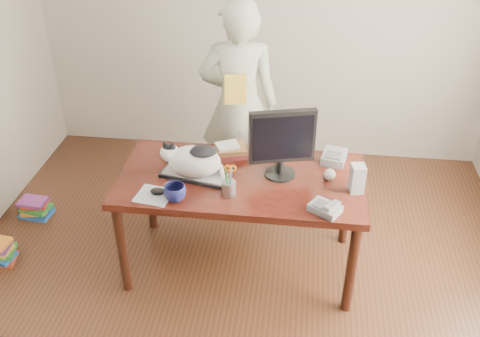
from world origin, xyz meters
The scene contains 17 objects.
room centered at (0.00, 0.00, 1.35)m, with size 4.50×4.50×4.50m.
desk centered at (0.00, 0.68, 0.60)m, with size 1.60×0.80×0.75m.
keyboard centered at (-0.30, 0.57, 0.76)m, with size 0.48×0.26×0.03m.
cat centered at (-0.31, 0.57, 0.88)m, with size 0.45×0.28×0.25m.
monitor centered at (0.25, 0.65, 1.02)m, with size 0.42×0.25×0.47m.
pen_cup centered at (-0.05, 0.40, 0.81)m, with size 0.10×0.09×0.22m.
mousepad centered at (-0.51, 0.33, 0.75)m, with size 0.24×0.23×0.00m.
mouse centered at (-0.49, 0.35, 0.77)m, with size 0.11×0.08×0.04m.
coffee_mug centered at (-0.37, 0.30, 0.80)m, with size 0.13×0.13×0.11m, color black.
phone centered at (0.54, 0.30, 0.78)m, with size 0.22×0.20×0.08m.
speaker centered at (0.73, 0.54, 0.84)m, with size 0.10×0.11×0.19m.
baseball centered at (0.57, 0.65, 0.79)m, with size 0.08×0.08×0.08m.
book_stack centered at (-0.11, 0.86, 0.79)m, with size 0.28×0.25×0.09m.
calculator centered at (0.60, 0.88, 0.78)m, with size 0.19×0.23×0.06m.
person centered at (-0.13, 1.47, 0.84)m, with size 0.61×0.40×1.68m, color white.
held_book centered at (-0.13, 1.30, 1.05)m, with size 0.17×0.11×0.22m.
book_pile_b centered at (-1.72, 0.95, 0.07)m, with size 0.26×0.20×0.15m.
Camera 1 is at (0.36, -2.26, 2.69)m, focal length 40.00 mm.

